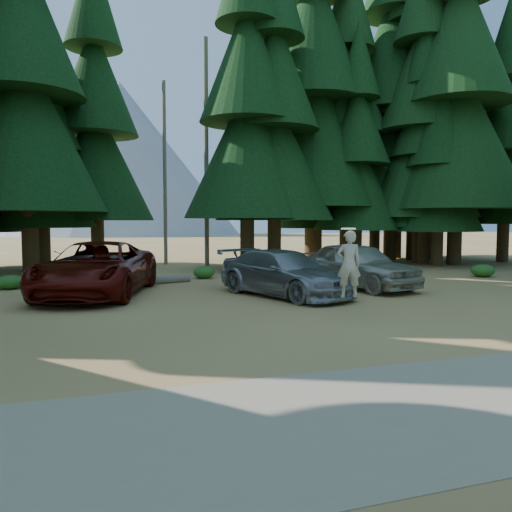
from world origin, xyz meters
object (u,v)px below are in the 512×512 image
object	(u,v)px
log_right	(362,268)
silver_minivan_center	(284,273)
silver_minivan_right	(357,265)
log_mid	(269,270)
red_pickup	(97,269)
log_left	(142,281)
frisbee_player	(349,264)

from	to	relation	value
log_right	silver_minivan_center	bearing A→B (deg)	-134.39
silver_minivan_right	log_mid	bearing A→B (deg)	86.30
silver_minivan_center	silver_minivan_right	distance (m)	3.28
silver_minivan_right	log_right	xyz separation A→B (m)	(3.17, 5.16, -0.68)
red_pickup	log_left	xyz separation A→B (m)	(1.59, 2.19, -0.73)
red_pickup	log_left	distance (m)	2.80
red_pickup	frisbee_player	bearing A→B (deg)	-27.96
silver_minivan_center	log_right	distance (m)	8.77
silver_minivan_right	log_right	distance (m)	6.09
red_pickup	log_left	size ratio (longest dim) A/B	1.59
frisbee_player	silver_minivan_center	bearing A→B (deg)	-72.42
red_pickup	silver_minivan_center	xyz separation A→B (m)	(5.70, -1.91, -0.14)
silver_minivan_center	log_left	world-z (taller)	silver_minivan_center
silver_minivan_center	silver_minivan_right	size ratio (longest dim) A/B	1.04
log_mid	log_right	size ratio (longest dim) A/B	0.69
red_pickup	silver_minivan_right	xyz separation A→B (m)	(8.85, -1.02, -0.04)
log_left	frisbee_player	bearing A→B (deg)	-77.53
silver_minivan_right	log_mid	size ratio (longest dim) A/B	1.55
log_right	red_pickup	bearing A→B (deg)	-159.14
silver_minivan_right	log_left	bearing A→B (deg)	140.10
red_pickup	log_right	bearing A→B (deg)	35.69
log_left	silver_minivan_right	bearing A→B (deg)	-39.58
red_pickup	silver_minivan_right	world-z (taller)	red_pickup
red_pickup	silver_minivan_center	world-z (taller)	red_pickup
log_right	silver_minivan_right	bearing A→B (deg)	-119.76
log_left	log_right	bearing A→B (deg)	-5.15
log_mid	silver_minivan_right	bearing A→B (deg)	-81.94
silver_minivan_center	log_mid	size ratio (longest dim) A/B	1.62
silver_minivan_center	log_left	bearing A→B (deg)	113.63
log_mid	log_right	world-z (taller)	log_right
silver_minivan_right	log_mid	distance (m)	6.06
red_pickup	frisbee_player	size ratio (longest dim) A/B	3.64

